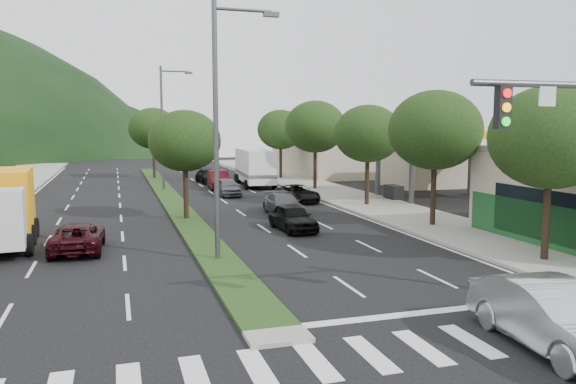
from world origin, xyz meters
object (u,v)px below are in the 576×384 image
object	(u,v)px
tree_r_b	(435,130)
car_queue_b	(284,204)
streetlight_mid	(165,122)
car_queue_f	(209,176)
tree_med_near	(185,141)
car_queue_e	(227,187)
tree_r_e	(281,130)
suv_maroon	(78,237)
tree_r_a	(551,138)
car_queue_d	(298,194)
car_queue_a	(293,217)
box_truck	(2,211)
car_queue_c	(219,180)
motorhome	(255,166)
tree_r_d	(315,127)
tree_r_c	(368,134)
tree_med_far	(153,128)
sedan_silver	(553,316)
streetlight_near	(221,117)

from	to	relation	value
tree_r_b	car_queue_b	distance (m)	9.89
streetlight_mid	car_queue_f	size ratio (longest dim) A/B	2.24
tree_med_near	car_queue_e	bearing A→B (deg)	67.13
tree_r_e	suv_maroon	world-z (taller)	tree_r_e
tree_r_a	car_queue_d	size ratio (longest dim) A/B	1.54
car_queue_a	car_queue_f	world-z (taller)	car_queue_a
car_queue_d	car_queue_a	bearing A→B (deg)	-115.12
suv_maroon	box_truck	world-z (taller)	box_truck
suv_maroon	car_queue_c	world-z (taller)	car_queue_c
car_queue_a	streetlight_mid	bearing A→B (deg)	99.86
suv_maroon	tree_r_a	bearing A→B (deg)	159.18
car_queue_d	motorhome	xyz separation A→B (m)	(-0.24, 11.48, 1.11)
suv_maroon	car_queue_a	size ratio (longest dim) A/B	1.11
car_queue_e	box_truck	bearing A→B (deg)	-132.49
tree_r_d	car_queue_a	world-z (taller)	tree_r_d
tree_r_d	suv_maroon	size ratio (longest dim) A/B	1.63
tree_r_a	tree_r_d	bearing A→B (deg)	90.00
tree_r_c	box_truck	world-z (taller)	tree_r_c
tree_r_e	car_queue_c	distance (m)	10.82
tree_med_near	streetlight_mid	bearing A→B (deg)	89.22
streetlight_mid	car_queue_c	size ratio (longest dim) A/B	2.18
tree_r_c	car_queue_d	world-z (taller)	tree_r_c
tree_r_a	tree_r_e	xyz separation A→B (m)	(0.00, 36.00, 0.07)
tree_r_b	suv_maroon	distance (m)	17.89
tree_med_far	tree_r_c	bearing A→B (deg)	-63.43
car_queue_a	box_truck	distance (m)	13.33
tree_med_far	car_queue_a	size ratio (longest dim) A/B	1.76
sedan_silver	suv_maroon	size ratio (longest dim) A/B	1.11
car_queue_a	car_queue_f	xyz separation A→B (m)	(-0.22, 25.00, -0.03)
car_queue_a	tree_r_b	bearing A→B (deg)	-13.41
streetlight_near	streetlight_mid	size ratio (longest dim) A/B	1.00
tree_r_b	box_truck	distance (m)	20.88
tree_r_c	car_queue_d	distance (m)	6.47
car_queue_b	car_queue_f	size ratio (longest dim) A/B	0.97
streetlight_mid	suv_maroon	size ratio (longest dim) A/B	2.28
car_queue_a	car_queue_e	bearing A→B (deg)	88.42
sedan_silver	motorhome	world-z (taller)	motorhome
tree_med_near	streetlight_mid	xyz separation A→B (m)	(0.21, 15.00, 1.16)
tree_med_far	car_queue_b	bearing A→B (deg)	-77.30
streetlight_mid	car_queue_f	xyz separation A→B (m)	(4.34, 5.31, -4.94)
tree_r_a	sedan_silver	world-z (taller)	tree_r_a
tree_r_d	car_queue_f	size ratio (longest dim) A/B	1.61
tree_r_e	car_queue_e	world-z (taller)	tree_r_e
tree_r_c	suv_maroon	xyz separation A→B (m)	(-17.32, -8.60, -4.14)
tree_r_e	sedan_silver	distance (m)	43.61
suv_maroon	motorhome	world-z (taller)	motorhome
streetlight_mid	car_queue_f	world-z (taller)	streetlight_mid
tree_r_e	streetlight_mid	distance (m)	13.73
sedan_silver	tree_r_b	bearing A→B (deg)	72.74
car_queue_d	car_queue_f	distance (m)	15.46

